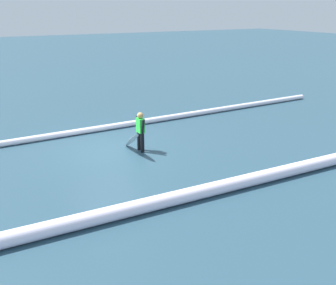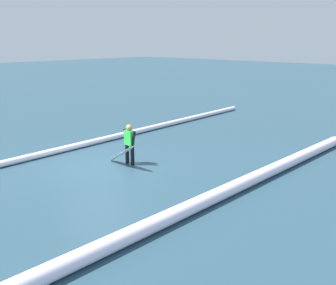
% 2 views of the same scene
% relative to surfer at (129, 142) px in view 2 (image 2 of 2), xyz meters
% --- Properties ---
extents(ground_plane, '(128.04, 128.04, 0.00)m').
position_rel_surfer_xyz_m(ground_plane, '(0.98, -0.56, -0.80)').
color(ground_plane, '#284656').
extents(surfer, '(0.22, 0.62, 1.43)m').
position_rel_surfer_xyz_m(surfer, '(0.00, 0.00, 0.00)').
color(surfer, black).
rests_on(surfer, ground_plane).
extents(surfboard, '(0.54, 1.68, 0.97)m').
position_rel_surfer_xyz_m(surfboard, '(0.35, -0.00, -0.34)').
color(surfboard, white).
rests_on(surfboard, ground_plane).
extents(wave_crest_foreground, '(19.92, 0.87, 0.24)m').
position_rel_surfer_xyz_m(wave_crest_foreground, '(-1.77, -3.13, -0.68)').
color(wave_crest_foreground, white).
rests_on(wave_crest_foreground, ground_plane).
extents(wave_crest_midground, '(18.55, 0.70, 0.38)m').
position_rel_surfer_xyz_m(wave_crest_midground, '(1.79, 4.21, -0.61)').
color(wave_crest_midground, white).
rests_on(wave_crest_midground, ground_plane).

